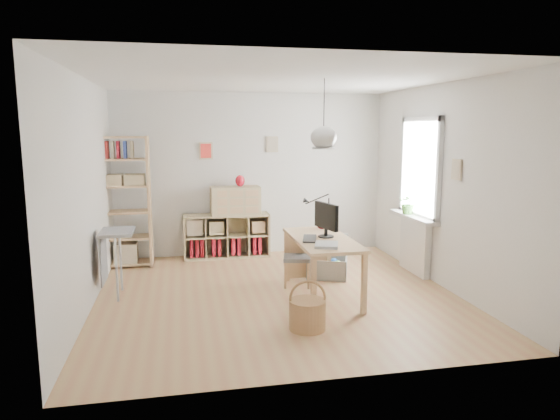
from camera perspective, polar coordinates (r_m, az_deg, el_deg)
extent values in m
plane|color=tan|center=(6.49, -0.35, -9.64)|extent=(4.50, 4.50, 0.00)
plane|color=white|center=(8.40, -3.29, 4.09)|extent=(4.50, 0.00, 4.50)
plane|color=white|center=(4.03, 5.73, -1.52)|extent=(4.50, 0.00, 4.50)
plane|color=white|center=(6.17, -21.33, 1.63)|extent=(0.00, 4.50, 4.50)
plane|color=white|center=(6.97, 18.13, 2.60)|extent=(0.00, 4.50, 4.50)
plane|color=white|center=(6.17, -0.38, 14.81)|extent=(4.50, 4.50, 0.00)
cylinder|color=black|center=(6.13, 5.06, 11.63)|extent=(0.01, 0.01, 0.68)
ellipsoid|color=silver|center=(6.13, 5.01, 8.27)|extent=(0.32, 0.32, 0.27)
cube|color=white|center=(7.47, 15.85, 4.66)|extent=(0.03, 1.00, 1.30)
cube|color=silver|center=(6.99, 17.68, 4.29)|extent=(0.06, 0.08, 1.46)
cube|color=silver|center=(7.95, 13.92, 4.99)|extent=(0.06, 0.08, 1.46)
cube|color=silver|center=(7.44, 15.91, 9.96)|extent=(0.06, 1.16, 0.08)
cube|color=silver|center=(7.54, 15.45, -0.56)|extent=(0.06, 1.16, 0.08)
cube|color=silver|center=(7.62, 15.17, -3.98)|extent=(0.10, 0.80, 0.80)
cube|color=silver|center=(7.52, 14.97, -0.81)|extent=(0.22, 1.20, 0.06)
cube|color=tan|center=(6.28, 4.85, -3.40)|extent=(0.70, 1.50, 0.04)
cube|color=tan|center=(5.65, 3.83, -8.78)|extent=(0.06, 0.06, 0.71)
cube|color=tan|center=(6.96, 0.81, -5.30)|extent=(0.06, 0.06, 0.71)
cube|color=tan|center=(5.83, 9.59, -8.32)|extent=(0.06, 0.06, 0.71)
cube|color=tan|center=(7.10, 5.57, -5.04)|extent=(0.06, 0.06, 0.71)
cube|color=tan|center=(8.37, -6.07, -5.25)|extent=(1.40, 0.38, 0.03)
cube|color=tan|center=(8.22, -6.15, -0.59)|extent=(1.40, 0.38, 0.03)
cube|color=tan|center=(8.26, -10.85, -3.10)|extent=(0.03, 0.38, 0.72)
cube|color=tan|center=(8.38, -1.43, -2.76)|extent=(0.03, 0.38, 0.72)
cube|color=tan|center=(8.46, -6.22, -2.69)|extent=(1.40, 0.02, 0.72)
cube|color=maroon|center=(8.32, -10.09, -4.20)|extent=(0.06, 0.26, 0.30)
cube|color=maroon|center=(8.32, -9.47, -4.17)|extent=(0.05, 0.26, 0.30)
cube|color=maroon|center=(8.32, -8.92, -4.16)|extent=(0.05, 0.26, 0.30)
cube|color=maroon|center=(8.33, -7.61, -4.11)|extent=(0.05, 0.26, 0.30)
cube|color=maroon|center=(8.34, -6.99, -4.09)|extent=(0.05, 0.26, 0.30)
cube|color=maroon|center=(8.35, -5.41, -4.03)|extent=(0.06, 0.26, 0.30)
cube|color=maroon|center=(8.36, -4.80, -4.01)|extent=(0.06, 0.26, 0.30)
cube|color=maroon|center=(8.40, -3.03, -3.93)|extent=(0.06, 0.26, 0.30)
cube|color=maroon|center=(8.41, -2.42, -3.91)|extent=(0.05, 0.26, 0.30)
cube|color=tan|center=(8.01, -20.13, 0.77)|extent=(0.04, 0.38, 2.00)
cube|color=tan|center=(7.92, -14.70, 0.95)|extent=(0.04, 0.38, 2.00)
cube|color=tan|center=(8.14, -17.11, -5.77)|extent=(0.76, 0.38, 0.03)
cube|color=tan|center=(8.05, -17.24, -3.02)|extent=(0.76, 0.38, 0.03)
cube|color=tan|center=(7.98, -17.38, -0.21)|extent=(0.76, 0.38, 0.03)
cube|color=tan|center=(7.93, -17.52, 2.65)|extent=(0.76, 0.38, 0.03)
cube|color=tan|center=(7.89, -17.66, 5.53)|extent=(0.76, 0.38, 0.03)
cube|color=tan|center=(7.88, -17.77, 7.92)|extent=(0.76, 0.38, 0.03)
cube|color=#273E92|center=(7.92, -19.73, 6.49)|extent=(0.04, 0.18, 0.26)
cube|color=maroon|center=(7.91, -19.16, 6.52)|extent=(0.04, 0.18, 0.26)
cube|color=#C3B295|center=(7.90, -18.58, 6.54)|extent=(0.04, 0.18, 0.26)
cube|color=maroon|center=(7.89, -18.00, 6.57)|extent=(0.04, 0.18, 0.26)
cube|color=#273E92|center=(7.88, -17.27, 6.60)|extent=(0.04, 0.18, 0.26)
cube|color=#C3B295|center=(7.87, -16.54, 6.63)|extent=(0.04, 0.18, 0.26)
cube|color=gray|center=(6.56, -18.14, -2.40)|extent=(0.40, 0.55, 0.04)
cylinder|color=silver|center=(6.44, -18.18, -6.45)|extent=(0.03, 0.03, 0.82)
cylinder|color=silver|center=(6.86, -17.75, -5.47)|extent=(0.03, 0.03, 0.82)
cube|color=gray|center=(6.65, -19.54, -5.22)|extent=(0.02, 0.50, 0.62)
cube|color=gray|center=(6.76, 1.97, -5.47)|extent=(0.43, 0.43, 0.05)
cube|color=tan|center=(6.67, 0.62, -7.51)|extent=(0.04, 0.04, 0.36)
cube|color=tan|center=(6.96, 0.68, -6.78)|extent=(0.04, 0.04, 0.36)
cube|color=tan|center=(6.67, 3.29, -7.52)|extent=(0.04, 0.04, 0.36)
cube|color=tan|center=(6.96, 3.24, -6.79)|extent=(0.04, 0.04, 0.36)
cube|color=tan|center=(6.87, 1.98, -3.61)|extent=(0.36, 0.11, 0.33)
cylinder|color=#9D7647|center=(5.39, 3.16, -11.86)|extent=(0.39, 0.39, 0.32)
torus|color=#9D7647|center=(5.33, 3.17, -10.03)|extent=(0.39, 0.08, 0.39)
cube|color=silver|center=(7.24, 5.38, -7.60)|extent=(0.66, 0.56, 0.02)
cube|color=silver|center=(7.22, 3.25, -6.50)|extent=(0.15, 0.37, 0.29)
cube|color=silver|center=(7.19, 7.55, -6.64)|extent=(0.15, 0.37, 0.29)
cube|color=silver|center=(7.02, 5.29, -6.98)|extent=(0.53, 0.21, 0.29)
cube|color=silver|center=(7.37, 5.49, -6.19)|extent=(0.53, 0.21, 0.29)
cube|color=silver|center=(7.47, 5.61, -3.87)|extent=(0.59, 0.37, 0.36)
sphere|color=#F6FF1C|center=(7.13, 4.28, -6.14)|extent=(0.13, 0.13, 0.13)
sphere|color=#16469B|center=(7.22, 6.19, -5.98)|extent=(0.13, 0.13, 0.13)
sphere|color=#B64016|center=(7.16, 5.24, -6.09)|extent=(0.13, 0.13, 0.13)
sphere|color=green|center=(7.10, 6.61, -6.26)|extent=(0.13, 0.13, 0.13)
cylinder|color=black|center=(6.33, 5.27, -3.03)|extent=(0.20, 0.20, 0.02)
cylinder|color=black|center=(6.32, 5.28, -2.54)|extent=(0.05, 0.05, 0.09)
cube|color=black|center=(6.28, 5.31, -0.69)|extent=(0.17, 0.49, 0.33)
cube|color=black|center=(6.19, 3.41, -3.28)|extent=(0.27, 0.45, 0.02)
cylinder|color=black|center=(6.93, 5.55, -1.88)|extent=(0.06, 0.06, 0.04)
cylinder|color=black|center=(6.89, 5.58, -0.27)|extent=(0.02, 0.02, 0.40)
cone|color=black|center=(6.69, 3.06, 1.02)|extent=(0.10, 0.07, 0.09)
sphere|color=#4A090F|center=(6.82, 4.82, -1.51)|extent=(0.16, 0.16, 0.16)
cube|color=silver|center=(5.85, 5.34, -3.99)|extent=(0.35, 0.39, 0.03)
cube|color=tan|center=(8.20, -5.14, 1.11)|extent=(0.81, 0.39, 0.46)
ellipsoid|color=maroon|center=(8.17, -4.59, 3.35)|extent=(0.15, 0.15, 0.18)
imported|color=#346626|center=(7.59, 14.48, 0.77)|extent=(0.35, 0.32, 0.32)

